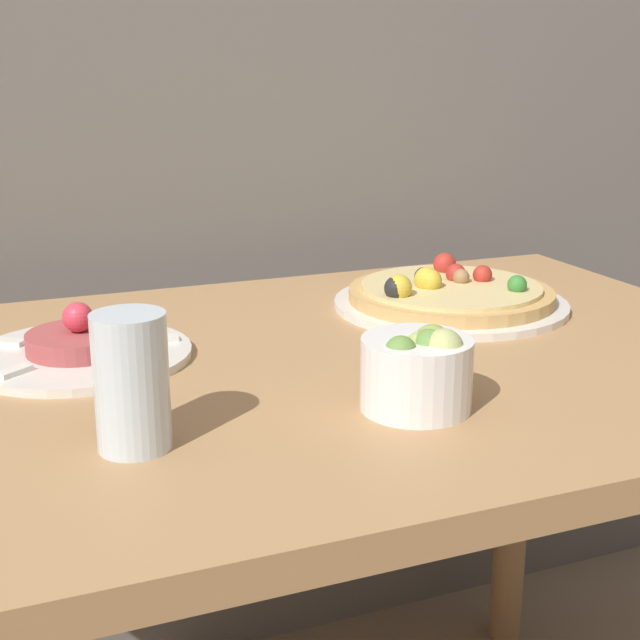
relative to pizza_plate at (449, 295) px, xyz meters
name	(u,v)px	position (x,y,z in m)	size (l,w,h in m)	color
dining_table	(271,444)	(-0.31, -0.13, -0.12)	(1.28, 0.78, 0.74)	#AD7F51
pizza_plate	(449,295)	(0.00, 0.00, 0.00)	(0.33, 0.33, 0.06)	silver
tartare_plate	(80,349)	(-0.51, -0.04, -0.01)	(0.26, 0.26, 0.07)	silver
small_bowl	(419,368)	(-0.22, -0.32, 0.03)	(0.11, 0.11, 0.09)	white
drinking_glass	(132,382)	(-0.50, -0.31, 0.04)	(0.07, 0.07, 0.12)	silver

